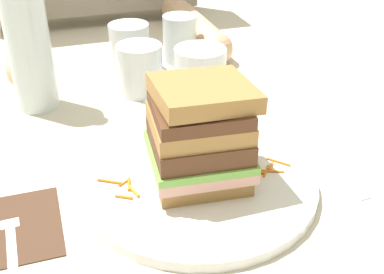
{
  "coord_description": "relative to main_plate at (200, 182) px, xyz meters",
  "views": [
    {
      "loc": [
        -0.16,
        -0.48,
        0.36
      ],
      "look_at": [
        0.0,
        0.01,
        0.05
      ],
      "focal_mm": 46.02,
      "sensor_mm": 36.0,
      "label": 1
    }
  ],
  "objects": [
    {
      "name": "ground_plane",
      "position": [
        -0.0,
        0.02,
        -0.01
      ],
      "size": [
        3.0,
        3.0,
        0.0
      ],
      "primitive_type": "plane",
      "color": "beige"
    },
    {
      "name": "main_plate",
      "position": [
        0.0,
        0.0,
        0.0
      ],
      "size": [
        0.29,
        0.29,
        0.01
      ],
      "primitive_type": "cylinder",
      "color": "white",
      "rests_on": "ground_plane"
    },
    {
      "name": "sandwich",
      "position": [
        0.0,
        0.0,
        0.07
      ],
      "size": [
        0.12,
        0.12,
        0.13
      ],
      "color": "#A87A42",
      "rests_on": "main_plate"
    },
    {
      "name": "carrot_shred_0",
      "position": [
        -0.09,
        0.02,
        0.01
      ],
      "size": [
        0.02,
        0.01,
        0.0
      ],
      "primitive_type": "cylinder",
      "rotation": [
        0.0,
        1.57,
        0.61
      ],
      "color": "orange",
      "rests_on": "main_plate"
    },
    {
      "name": "carrot_shred_1",
      "position": [
        -0.11,
        0.02,
        0.01
      ],
      "size": [
        0.03,
        0.02,
        0.0
      ],
      "primitive_type": "cylinder",
      "rotation": [
        0.0,
        1.57,
        5.73
      ],
      "color": "orange",
      "rests_on": "main_plate"
    },
    {
      "name": "carrot_shred_2",
      "position": [
        -0.09,
        0.01,
        0.01
      ],
      "size": [
        0.01,
        0.02,
        0.0
      ],
      "primitive_type": "cylinder",
      "rotation": [
        0.0,
        1.57,
        1.37
      ],
      "color": "orange",
      "rests_on": "main_plate"
    },
    {
      "name": "carrot_shred_3",
      "position": [
        -0.08,
        -0.01,
        0.01
      ],
      "size": [
        0.01,
        0.02,
        0.0
      ],
      "primitive_type": "cylinder",
      "rotation": [
        0.0,
        1.57,
        1.85
      ],
      "color": "orange",
      "rests_on": "main_plate"
    },
    {
      "name": "carrot_shred_4",
      "position": [
        -0.1,
        -0.01,
        0.01
      ],
      "size": [
        0.02,
        0.01,
        0.0
      ],
      "primitive_type": "cylinder",
      "rotation": [
        0.0,
        1.57,
        5.75
      ],
      "color": "orange",
      "rests_on": "main_plate"
    },
    {
      "name": "carrot_shred_5",
      "position": [
        0.07,
        -0.01,
        0.01
      ],
      "size": [
        0.02,
        0.01,
        0.0
      ],
      "primitive_type": "cylinder",
      "rotation": [
        0.0,
        1.57,
        2.6
      ],
      "color": "orange",
      "rests_on": "main_plate"
    },
    {
      "name": "carrot_shred_6",
      "position": [
        0.09,
        -0.01,
        0.01
      ],
      "size": [
        0.01,
        0.02,
        0.0
      ],
      "primitive_type": "cylinder",
      "rotation": [
        0.0,
        1.57,
        0.95
      ],
      "color": "orange",
      "rests_on": "main_plate"
    },
    {
      "name": "carrot_shred_7",
      "position": [
        0.11,
        -0.0,
        0.01
      ],
      "size": [
        0.02,
        0.03,
        0.0
      ],
      "primitive_type": "cylinder",
      "rotation": [
        0.0,
        1.57,
        5.43
      ],
      "color": "orange",
      "rests_on": "main_plate"
    },
    {
      "name": "carrot_shred_8",
      "position": [
        0.09,
        -0.02,
        0.01
      ],
      "size": [
        0.03,
        0.02,
        0.0
      ],
      "primitive_type": "cylinder",
      "rotation": [
        0.0,
        1.57,
        5.86
      ],
      "color": "orange",
      "rests_on": "main_plate"
    },
    {
      "name": "carrot_shred_9",
      "position": [
        0.08,
        -0.02,
        0.01
      ],
      "size": [
        0.02,
        0.02,
        0.0
      ],
      "primitive_type": "cylinder",
      "rotation": [
        0.0,
        1.57,
        4.06
      ],
      "color": "orange",
      "rests_on": "main_plate"
    },
    {
      "name": "napkin_dark",
      "position": [
        -0.22,
        -0.01,
        -0.01
      ],
      "size": [
        0.11,
        0.12,
        0.0
      ],
      "primitive_type": "cube",
      "rotation": [
        0.0,
        0.0,
        -0.0
      ],
      "color": "#4C3323",
      "rests_on": "ground_plane"
    },
    {
      "name": "fork",
      "position": [
        -0.22,
        -0.03,
        -0.0
      ],
      "size": [
        0.02,
        0.17,
        0.0
      ],
      "color": "silver",
      "rests_on": "napkin_dark"
    },
    {
      "name": "knife",
      "position": [
        0.17,
        0.01,
        -0.01
      ],
      "size": [
        0.03,
        0.2,
        0.0
      ],
      "color": "silver",
      "rests_on": "ground_plane"
    },
    {
      "name": "juice_glass",
      "position": [
        0.08,
        0.23,
        0.03
      ],
      "size": [
        0.08,
        0.08,
        0.09
      ],
      "color": "white",
      "rests_on": "ground_plane"
    },
    {
      "name": "water_bottle",
      "position": [
        -0.17,
        0.29,
        0.11
      ],
      "size": [
        0.07,
        0.07,
        0.27
      ],
      "color": "silver",
      "rests_on": "ground_plane"
    },
    {
      "name": "empty_tumbler_0",
      "position": [
        0.1,
        0.39,
        0.04
      ],
      "size": [
        0.06,
        0.06,
        0.09
      ],
      "primitive_type": "cylinder",
      "color": "silver",
      "rests_on": "ground_plane"
    },
    {
      "name": "empty_tumbler_1",
      "position": [
        -0.0,
        0.39,
        0.04
      ],
      "size": [
        0.07,
        0.07,
        0.08
      ],
      "primitive_type": "cylinder",
      "color": "silver",
      "rests_on": "ground_plane"
    },
    {
      "name": "empty_tumbler_2",
      "position": [
        -0.01,
        0.28,
        0.04
      ],
      "size": [
        0.07,
        0.07,
        0.08
      ],
      "primitive_type": "cylinder",
      "color": "silver",
      "rests_on": "ground_plane"
    }
  ]
}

